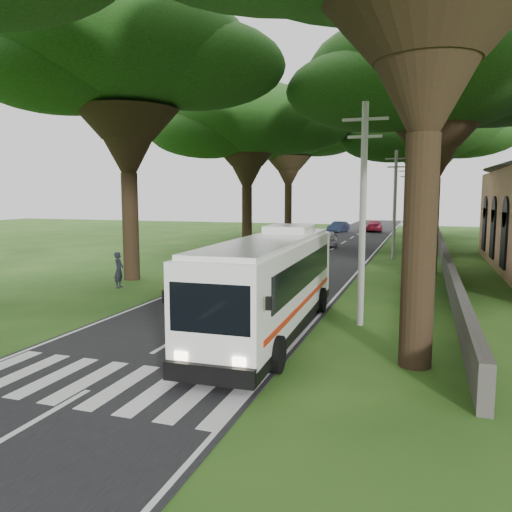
# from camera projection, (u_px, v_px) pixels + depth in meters

# --- Properties ---
(ground) EXTENTS (140.00, 140.00, 0.00)m
(ground) POSITION_uv_depth(u_px,v_px,m) (143.00, 360.00, 14.48)
(ground) COLOR #224914
(ground) RESTS_ON ground
(road) EXTENTS (8.00, 120.00, 0.04)m
(road) POSITION_uv_depth(u_px,v_px,m) (318.00, 258.00, 37.99)
(road) COLOR black
(road) RESTS_ON ground
(crosswalk) EXTENTS (8.00, 3.00, 0.01)m
(crosswalk) POSITION_uv_depth(u_px,v_px,m) (100.00, 384.00, 12.60)
(crosswalk) COLOR silver
(crosswalk) RESTS_ON ground
(property_wall) EXTENTS (0.35, 50.00, 1.20)m
(property_wall) POSITION_uv_depth(u_px,v_px,m) (444.00, 256.00, 34.12)
(property_wall) COLOR #383533
(property_wall) RESTS_ON ground
(pole_near) EXTENTS (1.60, 0.24, 8.00)m
(pole_near) POSITION_uv_depth(u_px,v_px,m) (363.00, 211.00, 17.87)
(pole_near) COLOR gray
(pole_near) RESTS_ON ground
(pole_mid) EXTENTS (1.60, 0.24, 8.00)m
(pole_mid) POSITION_uv_depth(u_px,v_px,m) (395.00, 203.00, 36.68)
(pole_mid) COLOR gray
(pole_mid) RESTS_ON ground
(pole_far) EXTENTS (1.60, 0.24, 8.00)m
(pole_far) POSITION_uv_depth(u_px,v_px,m) (405.00, 200.00, 55.49)
(pole_far) COLOR gray
(pole_far) RESTS_ON ground
(tree_l_mida) EXTENTS (13.98, 13.98, 15.25)m
(tree_l_mida) POSITION_uv_depth(u_px,v_px,m) (125.00, 57.00, 26.83)
(tree_l_mida) COLOR black
(tree_l_mida) RESTS_ON ground
(tree_l_midb) EXTENTS (14.67, 14.67, 14.37)m
(tree_l_midb) POSITION_uv_depth(u_px,v_px,m) (247.00, 122.00, 43.72)
(tree_l_midb) COLOR black
(tree_l_midb) RESTS_ON ground
(tree_l_far) EXTENTS (14.65, 14.65, 15.50)m
(tree_l_far) POSITION_uv_depth(u_px,v_px,m) (289.00, 133.00, 60.83)
(tree_l_far) COLOR black
(tree_l_far) RESTS_ON ground
(tree_r_mida) EXTENTS (15.44, 15.44, 15.14)m
(tree_r_mida) POSITION_uv_depth(u_px,v_px,m) (437.00, 75.00, 29.32)
(tree_r_mida) COLOR black
(tree_r_mida) RESTS_ON ground
(tree_r_midb) EXTENTS (14.12, 14.12, 14.00)m
(tree_r_midb) POSITION_uv_depth(u_px,v_px,m) (427.00, 129.00, 46.52)
(tree_r_midb) COLOR black
(tree_r_midb) RESTS_ON ground
(tree_r_far) EXTENTS (16.17, 16.17, 16.83)m
(tree_r_far) POSITION_uv_depth(u_px,v_px,m) (436.00, 127.00, 62.84)
(tree_r_far) COLOR black
(tree_r_far) RESTS_ON ground
(coach_bus) EXTENTS (2.92, 11.27, 3.30)m
(coach_bus) POSITION_uv_depth(u_px,v_px,m) (271.00, 282.00, 17.12)
(coach_bus) COLOR white
(coach_bus) RESTS_ON ground
(distant_car_a) EXTENTS (2.37, 4.49, 1.46)m
(distant_car_a) POSITION_uv_depth(u_px,v_px,m) (328.00, 238.00, 46.47)
(distant_car_a) COLOR #B1B1B6
(distant_car_a) RESTS_ON road
(distant_car_b) EXTENTS (2.46, 4.35, 1.36)m
(distant_car_b) POSITION_uv_depth(u_px,v_px,m) (339.00, 227.00, 64.19)
(distant_car_b) COLOR navy
(distant_car_b) RESTS_ON road
(distant_car_c) EXTENTS (2.82, 5.37, 1.49)m
(distant_car_c) POSITION_uv_depth(u_px,v_px,m) (373.00, 226.00, 64.95)
(distant_car_c) COLOR maroon
(distant_car_c) RESTS_ON road
(pedestrian) EXTENTS (0.58, 0.76, 1.86)m
(pedestrian) POSITION_uv_depth(u_px,v_px,m) (119.00, 270.00, 25.62)
(pedestrian) COLOR black
(pedestrian) RESTS_ON ground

